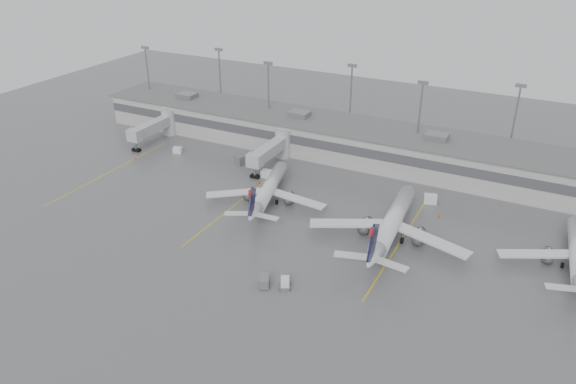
% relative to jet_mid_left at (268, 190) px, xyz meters
% --- Properties ---
extents(ground, '(260.00, 260.00, 0.00)m').
position_rel_jet_mid_left_xyz_m(ground, '(11.98, -26.75, -2.90)').
color(ground, '#555558').
rests_on(ground, ground).
extents(terminal, '(152.00, 17.00, 9.45)m').
position_rel_jet_mid_left_xyz_m(terminal, '(11.97, 31.23, 1.27)').
color(terminal, '#A1A19C').
rests_on(terminal, ground).
extents(light_masts, '(142.40, 8.00, 20.60)m').
position_rel_jet_mid_left_xyz_m(light_masts, '(11.98, 37.00, 9.13)').
color(light_masts, gray).
rests_on(light_masts, ground).
extents(jet_bridge_left, '(4.00, 17.20, 7.00)m').
position_rel_jet_mid_left_xyz_m(jet_bridge_left, '(-43.52, 18.97, 0.97)').
color(jet_bridge_left, '#ACAEB1').
rests_on(jet_bridge_left, ground).
extents(jet_bridge_right, '(4.00, 17.20, 7.00)m').
position_rel_jet_mid_left_xyz_m(jet_bridge_right, '(-8.52, 18.97, 0.97)').
color(jet_bridge_right, '#ACAEB1').
rests_on(jet_bridge_right, ground).
extents(stand_markings, '(105.25, 40.00, 0.01)m').
position_rel_jet_mid_left_xyz_m(stand_markings, '(11.98, -2.75, -2.89)').
color(stand_markings, '#D7BB0C').
rests_on(stand_markings, ground).
extents(jet_mid_left, '(24.90, 28.27, 9.32)m').
position_rel_jet_mid_left_xyz_m(jet_mid_left, '(0.00, 0.00, 0.00)').
color(jet_mid_left, silver).
rests_on(jet_mid_left, ground).
extents(jet_mid_right, '(30.03, 33.75, 10.92)m').
position_rel_jet_mid_left_xyz_m(jet_mid_right, '(27.50, -2.69, 0.50)').
color(jet_mid_right, silver).
rests_on(jet_mid_right, ground).
extents(baggage_tug, '(2.53, 2.98, 1.64)m').
position_rel_jet_mid_left_xyz_m(baggage_tug, '(16.95, -24.94, -2.26)').
color(baggage_tug, white).
rests_on(baggage_tug, ground).
extents(baggage_cart, '(2.57, 3.09, 1.73)m').
position_rel_jet_mid_left_xyz_m(baggage_cart, '(13.75, -26.14, -2.00)').
color(baggage_cart, slate).
rests_on(baggage_cart, ground).
extents(gse_uld_a, '(2.44, 1.94, 1.52)m').
position_rel_jet_mid_left_xyz_m(gse_uld_a, '(-33.40, 13.14, -2.14)').
color(gse_uld_a, white).
rests_on(gse_uld_a, ground).
extents(gse_uld_b, '(2.60, 1.80, 1.79)m').
position_rel_jet_mid_left_xyz_m(gse_uld_b, '(-6.18, 10.64, -2.00)').
color(gse_uld_b, white).
rests_on(gse_uld_b, ground).
extents(gse_uld_c, '(2.99, 2.39, 1.85)m').
position_rel_jet_mid_left_xyz_m(gse_uld_c, '(30.45, 15.20, -1.97)').
color(gse_uld_c, white).
rests_on(gse_uld_c, ground).
extents(gse_loader, '(3.28, 4.08, 2.22)m').
position_rel_jet_mid_left_xyz_m(gse_loader, '(-15.35, 14.99, -1.79)').
color(gse_loader, slate).
rests_on(gse_loader, ground).
extents(cone_a, '(0.43, 0.43, 0.68)m').
position_rel_jet_mid_left_xyz_m(cone_a, '(-40.30, 4.80, -2.56)').
color(cone_a, '#FF3405').
rests_on(cone_a, ground).
extents(cone_b, '(0.50, 0.50, 0.80)m').
position_rel_jet_mid_left_xyz_m(cone_b, '(-6.09, 6.90, -2.50)').
color(cone_b, '#FF3405').
rests_on(cone_b, ground).
extents(cone_c, '(0.50, 0.50, 0.80)m').
position_rel_jet_mid_left_xyz_m(cone_c, '(33.59, 9.87, -2.50)').
color(cone_c, '#FF3405').
rests_on(cone_c, ground).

